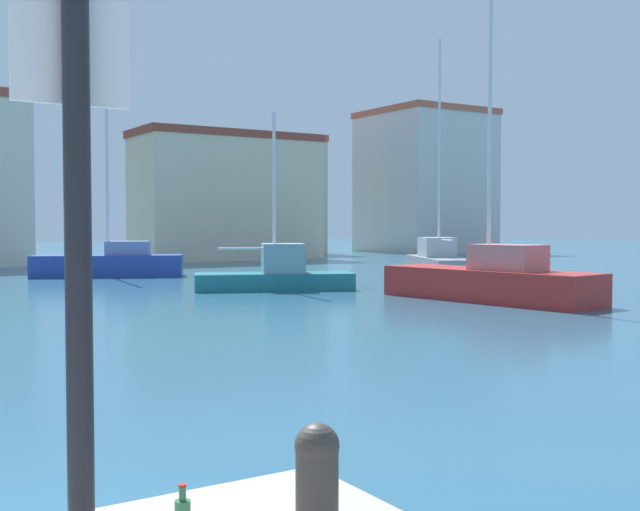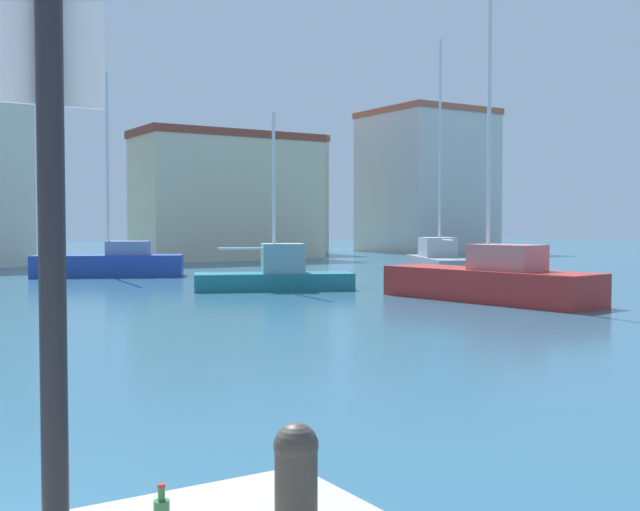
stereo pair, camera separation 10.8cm
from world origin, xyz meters
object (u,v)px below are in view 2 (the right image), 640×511
at_px(sailboat_teal_distant_east, 276,274).
at_px(sailboat_grey_outer_mooring, 439,258).
at_px(mooring_bollard, 296,475).
at_px(sailboat_blue_far_right, 111,263).
at_px(sailboat_red_mid_harbor, 490,280).

bearing_deg(sailboat_teal_distant_east, sailboat_grey_outer_mooring, 24.01).
bearing_deg(mooring_bollard, sailboat_blue_far_right, 74.35).
height_order(sailboat_red_mid_harbor, sailboat_blue_far_right, sailboat_red_mid_harbor).
distance_m(mooring_bollard, sailboat_teal_distant_east, 24.89).
bearing_deg(sailboat_grey_outer_mooring, sailboat_blue_far_right, 163.11).
height_order(mooring_bollard, sailboat_blue_far_right, sailboat_blue_far_right).
height_order(mooring_bollard, sailboat_teal_distant_east, sailboat_teal_distant_east).
bearing_deg(sailboat_red_mid_harbor, mooring_bollard, -136.68).
bearing_deg(sailboat_blue_far_right, sailboat_teal_distant_east, -74.00).
distance_m(sailboat_grey_outer_mooring, sailboat_teal_distant_east, 13.68).
bearing_deg(sailboat_blue_far_right, sailboat_red_mid_harbor, -69.16).
bearing_deg(mooring_bollard, sailboat_red_mid_harbor, 43.32).
distance_m(mooring_bollard, sailboat_grey_outer_mooring, 36.71).
relative_size(sailboat_grey_outer_mooring, sailboat_blue_far_right, 1.26).
bearing_deg(sailboat_teal_distant_east, sailboat_red_mid_harbor, -62.70).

